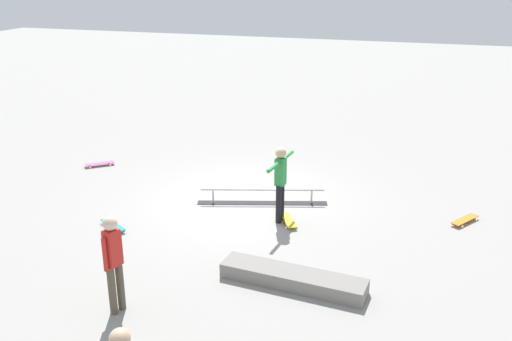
% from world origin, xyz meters
% --- Properties ---
extents(ground_plane, '(60.00, 60.00, 0.00)m').
position_xyz_m(ground_plane, '(0.00, 0.00, 0.00)').
color(ground_plane, gray).
extents(grind_rail, '(2.99, 1.09, 0.37)m').
position_xyz_m(grind_rail, '(-0.41, -0.04, 0.16)').
color(grind_rail, black).
rests_on(grind_rail, ground_plane).
extents(skate_ledge, '(2.64, 0.80, 0.27)m').
position_xyz_m(skate_ledge, '(-1.95, 3.25, 0.14)').
color(skate_ledge, gray).
rests_on(skate_ledge, ground_plane).
extents(skater_main, '(0.24, 1.37, 1.70)m').
position_xyz_m(skater_main, '(-1.05, 0.77, 0.99)').
color(skater_main, black).
rests_on(skater_main, ground_plane).
extents(skateboard_main, '(0.56, 0.80, 0.09)m').
position_xyz_m(skateboard_main, '(-1.25, 0.82, 0.07)').
color(skateboard_main, yellow).
rests_on(skateboard_main, ground_plane).
extents(bystander_red_shirt, '(0.26, 0.38, 1.70)m').
position_xyz_m(bystander_red_shirt, '(0.59, 4.85, 0.96)').
color(bystander_red_shirt, brown).
rests_on(bystander_red_shirt, ground_plane).
extents(loose_skateboard_teal, '(0.78, 0.60, 0.09)m').
position_xyz_m(loose_skateboard_teal, '(2.26, 2.17, 0.07)').
color(loose_skateboard_teal, teal).
rests_on(loose_skateboard_teal, ground_plane).
extents(loose_skateboard_orange, '(0.61, 0.78, 0.09)m').
position_xyz_m(loose_skateboard_orange, '(-4.93, -0.34, 0.07)').
color(loose_skateboard_orange, orange).
rests_on(loose_skateboard_orange, ground_plane).
extents(loose_skateboard_pink, '(0.75, 0.66, 0.09)m').
position_xyz_m(loose_skateboard_pink, '(4.67, -1.19, 0.07)').
color(loose_skateboard_pink, '#E05993').
rests_on(loose_skateboard_pink, ground_plane).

